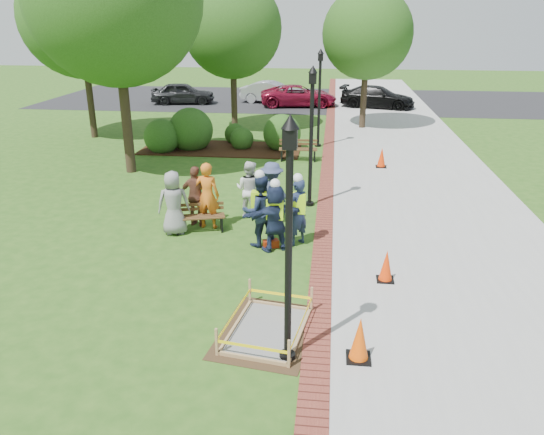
# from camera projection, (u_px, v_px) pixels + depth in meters

# --- Properties ---
(ground) EXTENTS (100.00, 100.00, 0.00)m
(ground) POSITION_uv_depth(u_px,v_px,m) (245.00, 276.00, 12.18)
(ground) COLOR #285116
(ground) RESTS_ON ground
(sidewalk) EXTENTS (6.00, 60.00, 0.02)m
(sidewalk) POSITION_uv_depth(u_px,v_px,m) (410.00, 166.00, 20.92)
(sidewalk) COLOR #9E9E99
(sidewalk) RESTS_ON ground
(brick_edging) EXTENTS (0.50, 60.00, 0.03)m
(brick_edging) POSITION_uv_depth(u_px,v_px,m) (328.00, 164.00, 21.26)
(brick_edging) COLOR maroon
(brick_edging) RESTS_ON ground
(mulch_bed) EXTENTS (7.00, 3.00, 0.05)m
(mulch_bed) POSITION_uv_depth(u_px,v_px,m) (222.00, 149.00, 23.62)
(mulch_bed) COLOR #381E0F
(mulch_bed) RESTS_ON ground
(parking_lot) EXTENTS (36.00, 12.00, 0.01)m
(parking_lot) POSITION_uv_depth(u_px,v_px,m) (307.00, 100.00, 37.22)
(parking_lot) COLOR black
(parking_lot) RESTS_ON ground
(wet_concrete_pad) EXTENTS (2.04, 2.54, 0.55)m
(wet_concrete_pad) POSITION_uv_depth(u_px,v_px,m) (267.00, 321.00, 9.94)
(wet_concrete_pad) COLOR #47331E
(wet_concrete_pad) RESTS_ON ground
(bench_near) EXTENTS (1.47, 0.82, 0.75)m
(bench_near) POSITION_uv_depth(u_px,v_px,m) (199.00, 223.00, 14.61)
(bench_near) COLOR brown
(bench_near) RESTS_ON ground
(bench_far) EXTENTS (1.58, 0.63, 0.84)m
(bench_far) POSITION_uv_depth(u_px,v_px,m) (298.00, 154.00, 21.69)
(bench_far) COLOR brown
(bench_far) RESTS_ON ground
(cone_front) EXTENTS (0.42, 0.42, 0.84)m
(cone_front) POSITION_uv_depth(u_px,v_px,m) (360.00, 340.00, 9.08)
(cone_front) COLOR black
(cone_front) RESTS_ON ground
(cone_back) EXTENTS (0.38, 0.38, 0.75)m
(cone_back) POSITION_uv_depth(u_px,v_px,m) (386.00, 266.00, 11.81)
(cone_back) COLOR black
(cone_back) RESTS_ON ground
(cone_far) EXTENTS (0.40, 0.40, 0.79)m
(cone_far) POSITION_uv_depth(u_px,v_px,m) (382.00, 158.00, 20.64)
(cone_far) COLOR black
(cone_far) RESTS_ON ground
(toolbox) EXTENTS (0.45, 0.35, 0.20)m
(toolbox) POSITION_uv_depth(u_px,v_px,m) (271.00, 244.00, 13.64)
(toolbox) COLOR #9D270C
(toolbox) RESTS_ON ground
(lamp_near) EXTENTS (0.28, 0.28, 4.26)m
(lamp_near) POSITION_uv_depth(u_px,v_px,m) (289.00, 227.00, 8.37)
(lamp_near) COLOR black
(lamp_near) RESTS_ON ground
(lamp_mid) EXTENTS (0.28, 0.28, 4.26)m
(lamp_mid) POSITION_uv_depth(u_px,v_px,m) (311.00, 127.00, 15.79)
(lamp_mid) COLOR black
(lamp_mid) RESTS_ON ground
(lamp_far) EXTENTS (0.28, 0.28, 4.26)m
(lamp_far) POSITION_uv_depth(u_px,v_px,m) (320.00, 91.00, 23.21)
(lamp_far) COLOR black
(lamp_far) RESTS_ON ground
(tree_back) EXTENTS (4.84, 4.84, 7.42)m
(tree_back) POSITION_uv_depth(u_px,v_px,m) (232.00, 28.00, 25.77)
(tree_back) COLOR #3D2D1E
(tree_back) RESTS_ON ground
(tree_right) EXTENTS (4.52, 4.52, 6.98)m
(tree_right) POSITION_uv_depth(u_px,v_px,m) (368.00, 34.00, 26.39)
(tree_right) COLOR #3D2D1E
(tree_right) RESTS_ON ground
(tree_far) EXTENTS (5.45, 5.45, 8.22)m
(tree_far) POSITION_uv_depth(u_px,v_px,m) (80.00, 17.00, 23.96)
(tree_far) COLOR #3D2D1E
(tree_far) RESTS_ON ground
(shrub_a) EXTENTS (1.55, 1.55, 1.55)m
(shrub_a) POSITION_uv_depth(u_px,v_px,m) (163.00, 152.00, 23.17)
(shrub_a) COLOR #1F4112
(shrub_a) RESTS_ON ground
(shrub_b) EXTENTS (1.97, 1.97, 1.97)m
(shrub_b) POSITION_uv_depth(u_px,v_px,m) (192.00, 149.00, 23.69)
(shrub_b) COLOR #1F4112
(shrub_b) RESTS_ON ground
(shrub_c) EXTENTS (1.04, 1.04, 1.04)m
(shrub_c) POSITION_uv_depth(u_px,v_px,m) (242.00, 149.00, 23.69)
(shrub_c) COLOR #1F4112
(shrub_c) RESTS_ON ground
(shrub_d) EXTENTS (1.67, 1.67, 1.67)m
(shrub_d) POSITION_uv_depth(u_px,v_px,m) (282.00, 149.00, 23.63)
(shrub_d) COLOR #1F4112
(shrub_d) RESTS_ON ground
(shrub_e) EXTENTS (0.98, 0.98, 0.98)m
(shrub_e) POSITION_uv_depth(u_px,v_px,m) (235.00, 143.00, 24.76)
(shrub_e) COLOR #1F4112
(shrub_e) RESTS_ON ground
(casual_person_a) EXTENTS (0.64, 0.50, 1.76)m
(casual_person_a) POSITION_uv_depth(u_px,v_px,m) (174.00, 203.00, 14.22)
(casual_person_a) COLOR gray
(casual_person_a) RESTS_ON ground
(casual_person_b) EXTENTS (0.62, 0.42, 1.88)m
(casual_person_b) POSITION_uv_depth(u_px,v_px,m) (207.00, 196.00, 14.62)
(casual_person_b) COLOR orange
(casual_person_b) RESTS_ON ground
(casual_person_c) EXTENTS (0.62, 0.48, 1.69)m
(casual_person_c) POSITION_uv_depth(u_px,v_px,m) (249.00, 189.00, 15.44)
(casual_person_c) COLOR silver
(casual_person_c) RESTS_ON ground
(casual_person_d) EXTENTS (0.61, 0.45, 1.72)m
(casual_person_d) POSITION_uv_depth(u_px,v_px,m) (196.00, 196.00, 14.82)
(casual_person_d) COLOR brown
(casual_person_d) RESTS_ON ground
(casual_person_e) EXTENTS (0.64, 0.48, 1.80)m
(casual_person_e) POSITION_uv_depth(u_px,v_px,m) (272.00, 193.00, 14.93)
(casual_person_e) COLOR #374061
(casual_person_e) RESTS_ON ground
(hivis_worker_a) EXTENTS (0.65, 0.56, 1.89)m
(hivis_worker_a) POSITION_uv_depth(u_px,v_px,m) (275.00, 215.00, 13.20)
(hivis_worker_a) COLOR #1B2F47
(hivis_worker_a) RESTS_ON ground
(hivis_worker_b) EXTENTS (0.65, 0.66, 1.92)m
(hivis_worker_b) POSITION_uv_depth(u_px,v_px,m) (297.00, 210.00, 13.53)
(hivis_worker_b) COLOR #161A39
(hivis_worker_b) RESTS_ON ground
(hivis_worker_c) EXTENTS (0.70, 0.60, 2.02)m
(hivis_worker_c) POSITION_uv_depth(u_px,v_px,m) (260.00, 209.00, 13.46)
(hivis_worker_c) COLOR #1C2149
(hivis_worker_c) RESTS_ON ground
(parked_car_a) EXTENTS (2.75, 4.97, 1.54)m
(parked_car_a) POSITION_uv_depth(u_px,v_px,m) (184.00, 104.00, 35.54)
(parked_car_a) COLOR black
(parked_car_a) RESTS_ON ground
(parked_car_b) EXTENTS (2.78, 4.97, 1.53)m
(parked_car_b) POSITION_uv_depth(u_px,v_px,m) (272.00, 103.00, 35.93)
(parked_car_b) COLOR #AAAAAF
(parked_car_b) RESTS_ON ground
(parked_car_c) EXTENTS (2.52, 4.75, 1.48)m
(parked_car_c) POSITION_uv_depth(u_px,v_px,m) (298.00, 106.00, 34.58)
(parked_car_c) COLOR maroon
(parked_car_c) RESTS_ON ground
(parked_car_d) EXTENTS (3.03, 4.88, 1.48)m
(parked_car_d) POSITION_uv_depth(u_px,v_px,m) (377.00, 108.00, 34.05)
(parked_car_d) COLOR black
(parked_car_d) RESTS_ON ground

